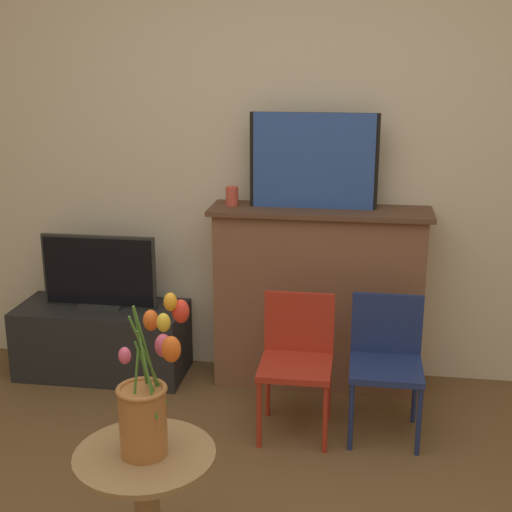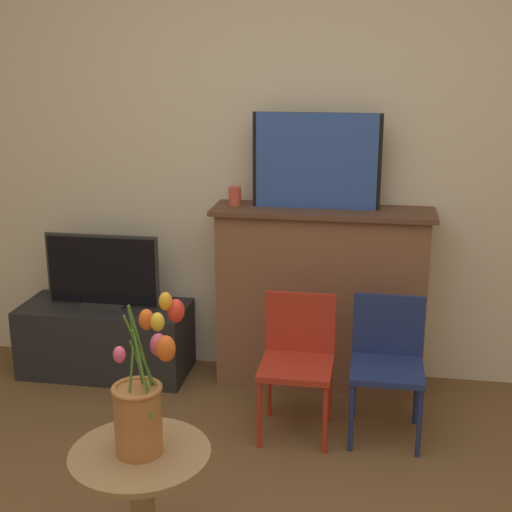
{
  "view_description": "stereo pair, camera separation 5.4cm",
  "coord_description": "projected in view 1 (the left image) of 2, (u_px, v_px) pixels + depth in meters",
  "views": [
    {
      "loc": [
        0.37,
        -1.72,
        1.78
      ],
      "look_at": [
        -0.06,
        1.17,
        0.94
      ],
      "focal_mm": 50.0,
      "sensor_mm": 36.0,
      "label": 1
    },
    {
      "loc": [
        0.43,
        -1.71,
        1.78
      ],
      "look_at": [
        -0.06,
        1.17,
        0.94
      ],
      "focal_mm": 50.0,
      "sensor_mm": 36.0,
      "label": 2
    }
  ],
  "objects": [
    {
      "name": "fireplace_mantel",
      "position": [
        318.0,
        295.0,
        3.87
      ],
      "size": [
        1.16,
        0.34,
        0.99
      ],
      "color": "brown",
      "rests_on": "ground"
    },
    {
      "name": "wall_back",
      "position": [
        294.0,
        134.0,
        3.83
      ],
      "size": [
        8.0,
        0.06,
        2.7
      ],
      "color": "beige",
      "rests_on": "ground"
    },
    {
      "name": "tv_stand",
      "position": [
        103.0,
        340.0,
        4.05
      ],
      "size": [
        0.94,
        0.42,
        0.4
      ],
      "color": "#232326",
      "rests_on": "ground"
    },
    {
      "name": "vase_tulips",
      "position": [
        147.0,
        404.0,
        2.26
      ],
      "size": [
        0.22,
        0.22,
        0.53
      ],
      "color": "#AD6B38",
      "rests_on": "side_table"
    },
    {
      "name": "painting",
      "position": [
        314.0,
        161.0,
        3.68
      ],
      "size": [
        0.67,
        0.03,
        0.49
      ],
      "color": "black",
      "rests_on": "fireplace_mantel"
    },
    {
      "name": "chair_blue",
      "position": [
        386.0,
        356.0,
        3.38
      ],
      "size": [
        0.34,
        0.34,
        0.66
      ],
      "color": "navy",
      "rests_on": "ground"
    },
    {
      "name": "tv_monitor",
      "position": [
        99.0,
        273.0,
        3.95
      ],
      "size": [
        0.65,
        0.12,
        0.41
      ],
      "color": "#2D2D2D",
      "rests_on": "tv_stand"
    },
    {
      "name": "side_table",
      "position": [
        147.0,
        502.0,
        2.36
      ],
      "size": [
        0.46,
        0.46,
        0.53
      ],
      "color": "#99754C",
      "rests_on": "ground"
    },
    {
      "name": "mantel_candle",
      "position": [
        232.0,
        196.0,
        3.79
      ],
      "size": [
        0.07,
        0.07,
        0.1
      ],
      "color": "#CC4C3D",
      "rests_on": "fireplace_mantel"
    },
    {
      "name": "chair_red",
      "position": [
        297.0,
        354.0,
        3.4
      ],
      "size": [
        0.34,
        0.34,
        0.66
      ],
      "color": "#B22D1E",
      "rests_on": "ground"
    }
  ]
}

